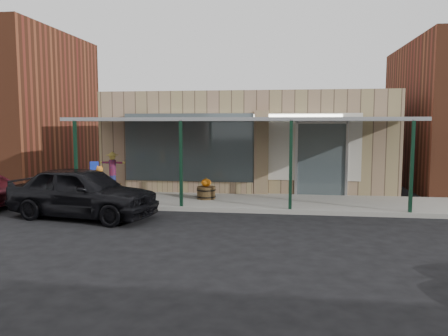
# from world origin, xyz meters

# --- Properties ---
(ground) EXTENTS (120.00, 120.00, 0.00)m
(ground) POSITION_xyz_m (0.00, 0.00, 0.00)
(ground) COLOR black
(ground) RESTS_ON ground
(sidewalk) EXTENTS (40.00, 3.20, 0.15)m
(sidewalk) POSITION_xyz_m (0.00, 3.60, 0.07)
(sidewalk) COLOR gray
(sidewalk) RESTS_ON ground
(storefront) EXTENTS (12.00, 6.25, 4.20)m
(storefront) POSITION_xyz_m (-0.00, 8.16, 2.09)
(storefront) COLOR #8C6C56
(storefront) RESTS_ON ground
(awning) EXTENTS (12.00, 3.00, 3.04)m
(awning) POSITION_xyz_m (0.00, 3.56, 3.01)
(awning) COLOR gray
(awning) RESTS_ON ground
(block_buildings_near) EXTENTS (61.00, 8.00, 8.00)m
(block_buildings_near) POSITION_xyz_m (2.01, 9.20, 3.77)
(block_buildings_near) COLOR brown
(block_buildings_near) RESTS_ON ground
(barrel_scarecrow) EXTENTS (1.00, 0.81, 1.68)m
(barrel_scarecrow) POSITION_xyz_m (-5.00, 4.12, 0.72)
(barrel_scarecrow) COLOR #4E3B1F
(barrel_scarecrow) RESTS_ON sidewalk
(barrel_pumpkin) EXTENTS (0.72, 0.72, 0.79)m
(barrel_pumpkin) POSITION_xyz_m (-1.23, 3.67, 0.43)
(barrel_pumpkin) COLOR #4E3B1F
(barrel_pumpkin) RESTS_ON sidewalk
(handicap_sign) EXTENTS (0.28, 0.13, 1.43)m
(handicap_sign) POSITION_xyz_m (-5.00, 2.50, 1.07)
(handicap_sign) COLOR gray
(handicap_sign) RESTS_ON sidewalk
(parked_sedan) EXTENTS (4.97, 2.72, 1.60)m
(parked_sedan) POSITION_xyz_m (-4.55, 0.64, 0.80)
(parked_sedan) COLOR black
(parked_sedan) RESTS_ON ground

